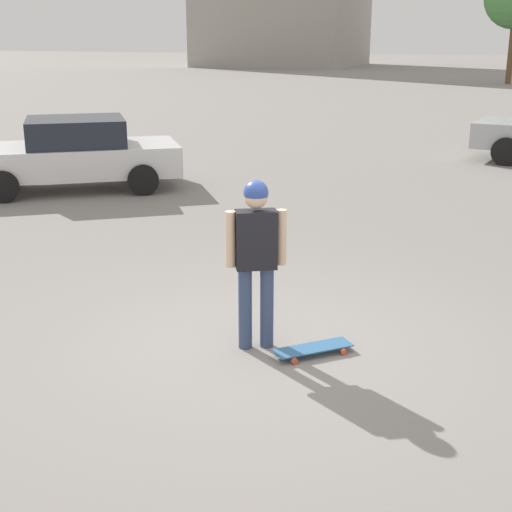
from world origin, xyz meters
TOP-DOWN VIEW (x-y plane):
  - ground_plane at (0.00, 0.00)m, footprint 220.00×220.00m
  - person at (0.00, 0.00)m, footprint 0.36×0.53m
  - skateboard at (0.03, -0.59)m, footprint 0.71×0.73m
  - car_parked_near at (5.93, 6.10)m, footprint 3.94×4.50m

SIDE VIEW (x-z plane):
  - ground_plane at x=0.00m, z-range 0.00..0.00m
  - skateboard at x=0.03m, z-range 0.02..0.10m
  - car_parked_near at x=5.93m, z-range 0.02..1.43m
  - person at x=0.00m, z-range 0.18..1.88m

